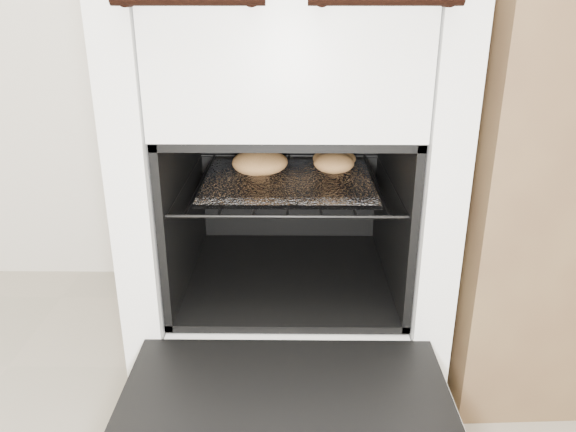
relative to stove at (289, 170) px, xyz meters
name	(u,v)px	position (x,y,z in m)	size (l,w,h in m)	color
stove	(289,170)	(0.00, 0.00, 0.00)	(0.65, 0.72, 0.99)	white
oven_door	(285,427)	(0.00, -0.54, -0.27)	(0.58, 0.45, 0.04)	black
oven_rack	(288,181)	(0.00, -0.07, 0.00)	(0.47, 0.45, 0.01)	black
foil_sheet	(288,182)	(0.00, -0.09, 0.00)	(0.37, 0.32, 0.01)	white
baked_rolls	(287,162)	(0.00, -0.04, 0.03)	(0.32, 0.20, 0.05)	tan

